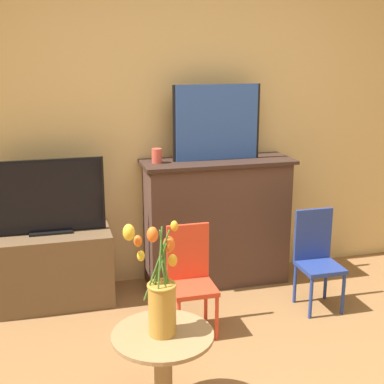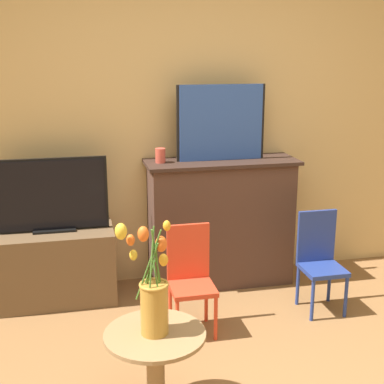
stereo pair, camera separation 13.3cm
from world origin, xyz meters
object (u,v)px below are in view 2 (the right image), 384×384
Objects in this scene: chair_red at (190,274)px; chair_blue at (320,257)px; vase_tulips at (153,295)px; painting at (221,123)px; tv_monitor at (52,196)px.

chair_blue is at bearing 5.88° from chair_red.
vase_tulips is (-0.36, -0.81, 0.28)m from chair_red.
chair_blue is (0.56, -0.57, -0.87)m from painting.
chair_red is 0.93m from vase_tulips.
vase_tulips is (0.49, -1.43, -0.13)m from tv_monitor.
painting is 1.17× the size of vase_tulips.
tv_monitor is at bearing 163.63° from chair_blue.
tv_monitor is at bearing 143.77° from chair_red.
painting reaches higher than tv_monitor.
chair_red and chair_blue have the same top height.
chair_red is at bearing -119.29° from painting.
vase_tulips is at bearing -145.06° from chair_blue.
painting is at bearing 63.56° from vase_tulips.
chair_blue is at bearing -16.37° from tv_monitor.
painting is 1.75m from vase_tulips.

